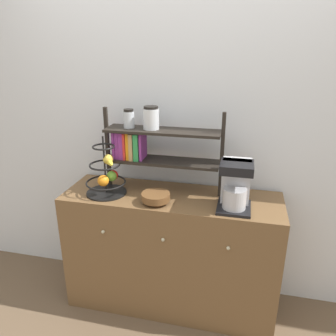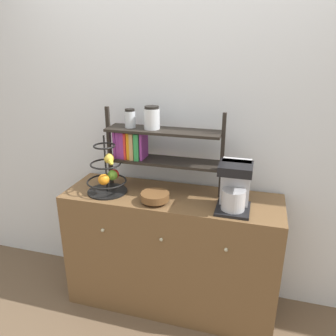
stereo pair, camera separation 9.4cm
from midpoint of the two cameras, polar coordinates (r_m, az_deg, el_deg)
ground_plane at (r=2.59m, az=0.12°, el=-25.38°), size 12.00×12.00×0.00m
wall_back at (r=2.38m, az=3.58°, el=6.83°), size 7.00×0.05×2.60m
sideboard at (r=2.48m, az=1.67°, el=-14.28°), size 1.50×0.50×0.89m
coffee_maker at (r=2.07m, az=12.82°, el=-3.14°), size 0.21×0.23×0.31m
fruit_stand at (r=2.29m, az=-9.31°, el=-1.12°), size 0.28×0.28×0.41m
wooden_bowl at (r=2.15m, az=-1.03°, el=-5.07°), size 0.19×0.19×0.07m
shelf_hutch at (r=2.25m, az=-2.31°, el=4.72°), size 0.83×0.20×0.59m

